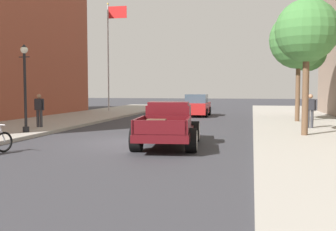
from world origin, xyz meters
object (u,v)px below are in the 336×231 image
(pedestrian_sidewalk_right, at_px, (310,109))
(street_tree_third, at_px, (308,53))
(hotrod_truck_maroon, at_px, (169,125))
(street_tree_nearest, at_px, (307,31))
(street_tree_second, at_px, (299,40))
(pedestrian_sidewalk_left, at_px, (39,108))
(car_background_red, at_px, (197,106))
(street_lamp_near, at_px, (25,81))
(flagpole, at_px, (111,45))

(pedestrian_sidewalk_right, distance_m, street_tree_third, 7.85)
(hotrod_truck_maroon, xyz_separation_m, street_tree_nearest, (5.10, 3.01, 3.63))
(hotrod_truck_maroon, xyz_separation_m, street_tree_second, (5.57, 10.33, 4.14))
(hotrod_truck_maroon, relative_size, street_tree_nearest, 0.91)
(pedestrian_sidewalk_left, bearing_deg, car_background_red, 61.80)
(street_tree_nearest, height_order, street_tree_second, street_tree_second)
(pedestrian_sidewalk_left, relative_size, street_lamp_near, 0.43)
(flagpole, bearing_deg, street_tree_second, -28.93)
(car_background_red, height_order, street_lamp_near, street_lamp_near)
(pedestrian_sidewalk_left, distance_m, street_tree_second, 14.97)
(pedestrian_sidewalk_right, distance_m, flagpole, 19.52)
(flagpole, height_order, street_tree_second, flagpole)
(hotrod_truck_maroon, xyz_separation_m, street_lamp_near, (-6.78, 1.67, 1.63))
(pedestrian_sidewalk_right, height_order, street_tree_second, street_tree_second)
(pedestrian_sidewalk_right, xyz_separation_m, street_tree_second, (-0.17, 4.08, 3.80))
(street_lamp_near, bearing_deg, street_tree_second, 35.00)
(hotrod_truck_maroon, height_order, flagpole, flagpole)
(hotrod_truck_maroon, bearing_deg, pedestrian_sidewalk_left, 152.07)
(hotrod_truck_maroon, distance_m, street_tree_third, 15.26)
(pedestrian_sidewalk_left, xyz_separation_m, pedestrian_sidewalk_right, (13.16, 2.31, 0.00))
(street_lamp_near, xyz_separation_m, street_tree_third, (13.25, 11.67, 1.98))
(hotrod_truck_maroon, xyz_separation_m, pedestrian_sidewalk_left, (-7.42, 3.93, 0.33))
(pedestrian_sidewalk_right, bearing_deg, car_background_red, 125.98)
(pedestrian_sidewalk_left, distance_m, flagpole, 15.19)
(flagpole, bearing_deg, street_tree_nearest, -47.60)
(car_background_red, bearing_deg, street_tree_nearest, -63.89)
(pedestrian_sidewalk_right, xyz_separation_m, flagpole, (-14.61, 12.07, 4.68))
(flagpole, xyz_separation_m, street_tree_third, (15.34, -4.97, -1.41))
(pedestrian_sidewalk_right, height_order, street_tree_nearest, street_tree_nearest)
(street_lamp_near, xyz_separation_m, flagpole, (-2.09, 16.64, 3.39))
(pedestrian_sidewalk_left, distance_m, street_tree_nearest, 12.97)
(pedestrian_sidewalk_left, relative_size, flagpole, 0.18)
(pedestrian_sidewalk_left, relative_size, street_tree_nearest, 0.30)
(hotrod_truck_maroon, relative_size, street_lamp_near, 1.31)
(pedestrian_sidewalk_left, bearing_deg, hotrod_truck_maroon, -27.93)
(car_background_red, height_order, pedestrian_sidewalk_right, pedestrian_sidewalk_right)
(pedestrian_sidewalk_right, relative_size, street_tree_third, 0.30)
(street_tree_third, bearing_deg, flagpole, 162.05)
(street_lamp_near, xyz_separation_m, street_tree_second, (12.36, 8.65, 2.51))
(street_tree_nearest, xyz_separation_m, street_tree_third, (1.37, 10.33, -0.02))
(street_lamp_near, bearing_deg, street_tree_nearest, 6.43)
(pedestrian_sidewalk_right, xyz_separation_m, street_lamp_near, (-12.52, -4.57, 1.30))
(street_tree_second, xyz_separation_m, street_tree_third, (0.89, 3.02, -0.53))
(street_lamp_near, bearing_deg, flagpole, 97.17)
(hotrod_truck_maroon, relative_size, car_background_red, 1.17)
(pedestrian_sidewalk_left, xyz_separation_m, street_tree_nearest, (12.51, -0.92, 3.30))
(flagpole, distance_m, street_tree_nearest, 20.76)
(car_background_red, relative_size, street_tree_nearest, 0.78)
(hotrod_truck_maroon, height_order, car_background_red, car_background_red)
(car_background_red, bearing_deg, pedestrian_sidewalk_right, -54.02)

